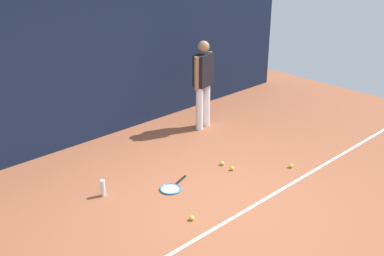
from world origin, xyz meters
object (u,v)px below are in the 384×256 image
object	(u,v)px
tennis_player	(203,80)
tennis_ball_far_left	(222,163)
tennis_racket	(171,188)
tennis_ball_mid_court	(291,166)
tennis_ball_near_player	(232,168)
water_bottle	(103,188)
tennis_ball_by_fence	(192,218)

from	to	relation	value
tennis_player	tennis_ball_far_left	world-z (taller)	tennis_player
tennis_player	tennis_racket	distance (m)	2.59
tennis_player	tennis_ball_mid_court	size ratio (longest dim) A/B	25.76
tennis_ball_near_player	tennis_ball_far_left	distance (m)	0.23
tennis_racket	tennis_ball_near_player	bearing A→B (deg)	150.09
tennis_player	water_bottle	xyz separation A→B (m)	(-2.84, -0.83, -0.84)
tennis_ball_by_fence	tennis_ball_mid_court	distance (m)	2.18
tennis_ball_far_left	water_bottle	world-z (taller)	water_bottle
tennis_ball_near_player	tennis_ball_mid_court	bearing A→B (deg)	-38.12
tennis_ball_near_player	tennis_ball_mid_court	xyz separation A→B (m)	(0.76, -0.59, 0.00)
tennis_racket	tennis_ball_far_left	xyz separation A→B (m)	(1.10, 0.00, 0.02)
tennis_player	tennis_racket	xyz separation A→B (m)	(-1.99, -1.36, -0.95)
tennis_ball_near_player	tennis_racket	bearing A→B (deg)	168.22
tennis_racket	water_bottle	distance (m)	1.00
tennis_ball_by_fence	tennis_ball_far_left	world-z (taller)	same
tennis_racket	tennis_ball_far_left	bearing A→B (deg)	161.91
tennis_ball_far_left	tennis_ball_near_player	bearing A→B (deg)	-92.97
tennis_ball_near_player	tennis_ball_mid_court	size ratio (longest dim) A/B	1.00
tennis_racket	tennis_ball_by_fence	size ratio (longest dim) A/B	9.65
tennis_ball_far_left	water_bottle	bearing A→B (deg)	164.86
tennis_ball_mid_court	water_bottle	bearing A→B (deg)	153.38
tennis_racket	water_bottle	bearing A→B (deg)	-50.15
tennis_ball_mid_court	tennis_player	bearing A→B (deg)	86.25
tennis_ball_by_fence	tennis_ball_mid_court	size ratio (longest dim) A/B	1.00
tennis_ball_near_player	water_bottle	world-z (taller)	water_bottle
tennis_player	tennis_ball_far_left	size ratio (longest dim) A/B	25.76
tennis_ball_mid_court	tennis_ball_near_player	bearing A→B (deg)	141.88
water_bottle	tennis_ball_by_fence	bearing A→B (deg)	-68.94
tennis_player	tennis_ball_far_left	bearing A→B (deg)	-135.23
tennis_racket	water_bottle	xyz separation A→B (m)	(-0.84, 0.53, 0.12)
tennis_ball_by_fence	tennis_ball_far_left	size ratio (longest dim) A/B	1.00
water_bottle	tennis_ball_far_left	bearing A→B (deg)	-15.14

